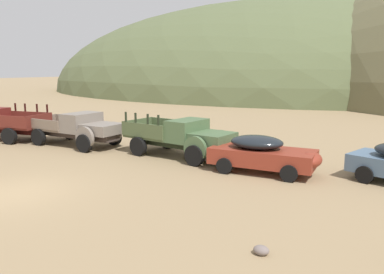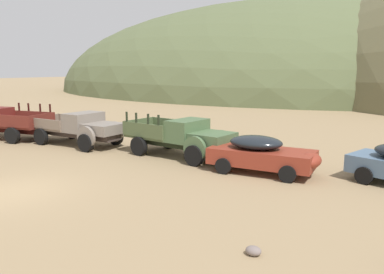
% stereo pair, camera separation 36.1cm
% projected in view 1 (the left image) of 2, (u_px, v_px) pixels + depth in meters
% --- Properties ---
extents(ground_plane, '(300.00, 300.00, 0.00)m').
position_uv_depth(ground_plane, '(13.00, 194.00, 13.60)').
color(ground_plane, '#937A56').
extents(hill_center, '(94.67, 71.74, 33.36)m').
position_uv_depth(hill_center, '(273.00, 90.00, 77.05)').
color(hill_center, '#56603D').
rests_on(hill_center, ground).
extents(truck_primer_gray, '(5.98, 2.59, 1.89)m').
position_uv_depth(truck_primer_gray, '(81.00, 129.00, 21.74)').
color(truck_primer_gray, '#3D322D').
rests_on(truck_primer_gray, ground).
extents(truck_weathered_green, '(5.91, 2.95, 2.16)m').
position_uv_depth(truck_weathered_green, '(186.00, 137.00, 18.95)').
color(truck_weathered_green, '#232B1B').
rests_on(truck_weathered_green, ground).
extents(car_rust_red, '(4.70, 2.33, 1.57)m').
position_uv_depth(car_rust_red, '(265.00, 154.00, 16.18)').
color(car_rust_red, maroon).
rests_on(car_rust_red, ground).
extents(rock_small, '(0.39, 0.32, 0.23)m').
position_uv_depth(rock_small, '(261.00, 250.00, 9.14)').
color(rock_small, slate).
rests_on(rock_small, ground).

